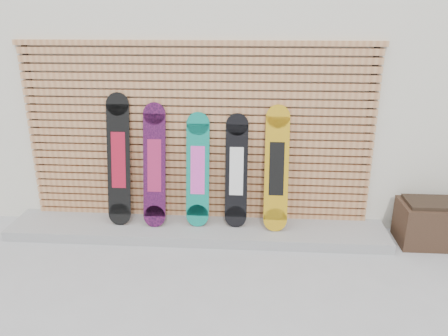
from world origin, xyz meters
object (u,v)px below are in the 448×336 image
at_px(snowboard_0, 119,160).
at_px(snowboard_4, 277,169).
at_px(snowboard_3, 236,171).
at_px(snowboard_2, 198,170).
at_px(snowboard_1, 154,166).

bearing_deg(snowboard_0, snowboard_4, -0.48).
height_order(snowboard_0, snowboard_3, snowboard_0).
relative_size(snowboard_2, snowboard_4, 0.93).
bearing_deg(snowboard_4, snowboard_2, 178.13).
distance_m(snowboard_0, snowboard_3, 1.43).
bearing_deg(snowboard_1, snowboard_4, -0.20).
bearing_deg(snowboard_4, snowboard_3, 175.55).
distance_m(snowboard_1, snowboard_2, 0.52).
relative_size(snowboard_0, snowboard_3, 1.17).
relative_size(snowboard_0, snowboard_2, 1.16).
bearing_deg(snowboard_2, snowboard_0, -179.12).
xyz_separation_m(snowboard_2, snowboard_4, (0.94, -0.03, 0.05)).
distance_m(snowboard_0, snowboard_4, 1.90).
bearing_deg(snowboard_4, snowboard_0, 179.52).
distance_m(snowboard_0, snowboard_1, 0.44).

